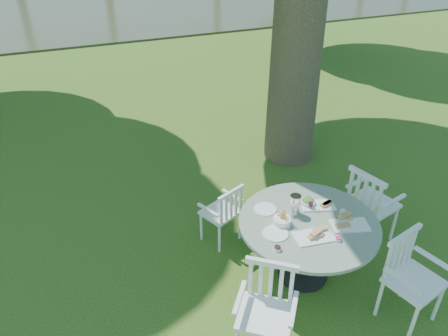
{
  "coord_description": "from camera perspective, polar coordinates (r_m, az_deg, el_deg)",
  "views": [
    {
      "loc": [
        -1.63,
        -3.99,
        3.64
      ],
      "look_at": [
        0.0,
        0.2,
        0.85
      ],
      "focal_mm": 35.0,
      "sensor_mm": 36.0,
      "label": 1
    }
  ],
  "objects": [
    {
      "name": "chair_nw",
      "position": [
        5.21,
        0.16,
        -5.65
      ],
      "size": [
        0.53,
        0.51,
        0.81
      ],
      "rotation": [
        0.0,
        0.0,
        -2.73
      ],
      "color": "white",
      "rests_on": "ground"
    },
    {
      "name": "tableware",
      "position": [
        4.67,
        10.04,
        -6.11
      ],
      "size": [
        1.12,
        0.87,
        0.24
      ],
      "color": "white",
      "rests_on": "table"
    },
    {
      "name": "ground",
      "position": [
        5.64,
        0.74,
        -8.36
      ],
      "size": [
        140.0,
        140.0,
        0.0
      ],
      "primitive_type": "plane",
      "color": "#20410D",
      "rests_on": "ground"
    },
    {
      "name": "chair_se",
      "position": [
        4.69,
        22.82,
        -12.29
      ],
      "size": [
        0.59,
        0.56,
        0.96
      ],
      "rotation": [
        0.0,
        0.0,
        0.26
      ],
      "color": "white",
      "rests_on": "ground"
    },
    {
      "name": "chair_sw",
      "position": [
        4.11,
        5.71,
        -17.1
      ],
      "size": [
        0.65,
        0.64,
        0.94
      ],
      "rotation": [
        0.0,
        0.0,
        -0.64
      ],
      "color": "white",
      "rests_on": "ground"
    },
    {
      "name": "chair_ne",
      "position": [
        5.44,
        18.34,
        -4.12
      ],
      "size": [
        0.59,
        0.61,
        1.0
      ],
      "rotation": [
        0.0,
        0.0,
        -4.45
      ],
      "color": "white",
      "rests_on": "ground"
    },
    {
      "name": "table",
      "position": [
        4.76,
        10.87,
        -8.16
      ],
      "size": [
        1.47,
        1.47,
        0.76
      ],
      "color": "black",
      "rests_on": "ground"
    }
  ]
}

